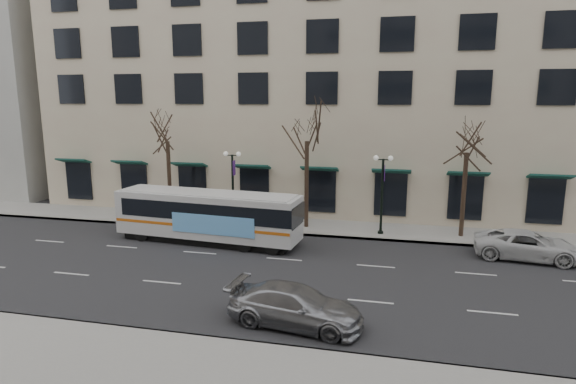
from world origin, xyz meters
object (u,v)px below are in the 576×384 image
(tree_far_left, at_px, (167,128))
(lamp_post_right, at_px, (382,191))
(tree_far_right, at_px, (468,137))
(tree_far_mid, at_px, (307,127))
(silver_car, at_px, (295,306))
(lamp_post_left, at_px, (233,185))
(city_bus, at_px, (209,215))
(white_pickup, at_px, (528,245))

(tree_far_left, xyz_separation_m, lamp_post_right, (15.01, -0.60, -3.75))
(tree_far_right, xyz_separation_m, lamp_post_right, (-4.99, -0.60, -3.48))
(tree_far_mid, xyz_separation_m, silver_car, (2.23, -13.94, -6.12))
(lamp_post_left, xyz_separation_m, city_bus, (-0.26, -3.79, -1.23))
(lamp_post_right, xyz_separation_m, city_bus, (-10.26, -3.79, -1.23))
(tree_far_mid, bearing_deg, tree_far_left, -180.00)
(tree_far_mid, distance_m, city_bus, 8.59)
(lamp_post_right, distance_m, city_bus, 11.00)
(lamp_post_right, bearing_deg, white_pickup, -18.89)
(silver_car, relative_size, white_pickup, 0.96)
(silver_car, bearing_deg, tree_far_right, -21.62)
(lamp_post_left, distance_m, silver_car, 15.33)
(tree_far_mid, relative_size, lamp_post_left, 1.64)
(lamp_post_left, relative_size, lamp_post_right, 1.00)
(tree_far_right, bearing_deg, tree_far_left, 180.00)
(lamp_post_right, height_order, white_pickup, lamp_post_right)
(tree_far_mid, height_order, tree_far_right, tree_far_mid)
(city_bus, bearing_deg, lamp_post_right, 25.42)
(tree_far_right, distance_m, lamp_post_left, 15.40)
(white_pickup, bearing_deg, tree_far_right, 49.10)
(tree_far_right, distance_m, city_bus, 16.55)
(tree_far_left, relative_size, tree_far_right, 1.03)
(city_bus, bearing_deg, tree_far_left, 142.36)
(city_bus, height_order, silver_car, city_bus)
(lamp_post_left, height_order, lamp_post_right, same)
(tree_far_left, distance_m, tree_far_mid, 10.00)
(city_bus, bearing_deg, tree_far_right, 21.20)
(tree_far_right, relative_size, lamp_post_left, 1.55)
(lamp_post_left, bearing_deg, tree_far_left, 173.17)
(city_bus, xyz_separation_m, white_pickup, (18.34, 1.03, -0.94))
(tree_far_right, bearing_deg, silver_car, -119.12)
(tree_far_mid, relative_size, tree_far_right, 1.06)
(lamp_post_left, distance_m, white_pickup, 18.43)
(tree_far_right, bearing_deg, white_pickup, -47.40)
(tree_far_right, bearing_deg, lamp_post_right, -173.15)
(white_pickup, bearing_deg, tree_far_left, 88.21)
(tree_far_left, xyz_separation_m, tree_far_right, (20.00, 0.00, -0.28))
(tree_far_left, relative_size, silver_car, 1.55)
(tree_far_left, relative_size, lamp_post_right, 1.60)
(tree_far_right, distance_m, lamp_post_right, 6.11)
(tree_far_mid, bearing_deg, tree_far_right, -0.00)
(tree_far_mid, xyz_separation_m, lamp_post_left, (-4.99, -0.60, -3.96))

